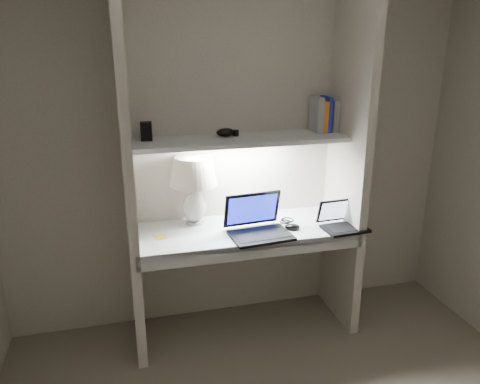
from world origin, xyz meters
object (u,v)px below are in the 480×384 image
object	(u,v)px
laptop_main	(258,225)
laptop_netbook	(342,222)
table_lamp	(194,179)
speaker	(251,205)
book_row	(328,115)

from	to	relation	value
laptop_main	laptop_netbook	distance (m)	0.58
table_lamp	laptop_main	bearing A→B (deg)	-37.33
table_lamp	laptop_main	distance (m)	0.53
laptop_main	speaker	xyz separation A→B (m)	(0.05, 0.34, 0.02)
book_row	table_lamp	bearing A→B (deg)	-179.33
book_row	laptop_main	bearing A→B (deg)	-153.71
laptop_main	laptop_netbook	xyz separation A→B (m)	(0.58, -0.05, -0.02)
book_row	speaker	bearing A→B (deg)	174.78
laptop_netbook	speaker	size ratio (longest dim) A/B	1.98
laptop_main	laptop_netbook	world-z (taller)	laptop_main
table_lamp	book_row	distance (m)	1.03
laptop_netbook	book_row	bearing A→B (deg)	83.84
speaker	book_row	size ratio (longest dim) A/B	0.63
table_lamp	laptop_netbook	bearing A→B (deg)	-19.02
laptop_main	laptop_netbook	size ratio (longest dim) A/B	1.37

